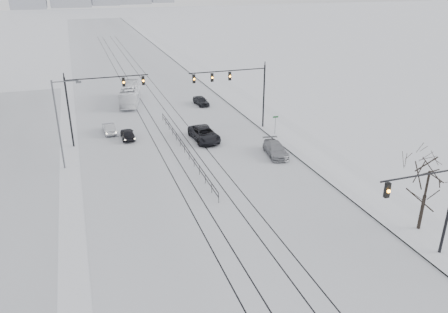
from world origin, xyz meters
TOP-DOWN VIEW (x-y plane):
  - road at (0.00, 60.00)m, footprint 22.00×260.00m
  - sidewalk_east at (13.50, 60.00)m, footprint 5.00×260.00m
  - curb at (11.05, 60.00)m, footprint 0.10×260.00m
  - tram_rails at (-0.00, 40.00)m, footprint 5.30×180.00m
  - traffic_mast_near at (10.79, 6.00)m, footprint 6.10×0.37m
  - traffic_mast_ne at (8.15, 34.99)m, footprint 9.60×0.37m
  - traffic_mast_nw at (-8.52, 36.00)m, footprint 9.10×0.37m
  - street_light_west at (-12.20, 30.00)m, footprint 2.73×0.25m
  - bare_tree at (13.20, 9.00)m, footprint 4.40×4.40m
  - median_fence at (0.00, 30.00)m, footprint 0.06×24.00m
  - street_sign at (11.80, 32.00)m, footprint 0.70×0.06m
  - sedan_sb_inner at (-5.32, 36.40)m, footprint 1.54×3.77m
  - sedan_sb_outer at (-7.23, 39.24)m, footprint 1.49×3.83m
  - sedan_nb_front at (3.13, 32.98)m, footprint 2.91×5.78m
  - sedan_nb_right at (9.13, 26.13)m, footprint 2.59×5.00m
  - sedan_nb_far at (6.90, 47.43)m, footprint 1.92×3.95m
  - box_truck at (-2.90, 51.95)m, footprint 4.36×10.30m

SIDE VIEW (x-z plane):
  - road at x=0.00m, z-range 0.00..0.02m
  - tram_rails at x=0.00m, z-range 0.02..0.03m
  - curb at x=11.05m, z-range 0.00..0.12m
  - sidewalk_east at x=13.50m, z-range 0.00..0.16m
  - median_fence at x=0.00m, z-range 0.03..1.03m
  - sedan_sb_outer at x=-7.23m, z-range 0.00..1.24m
  - sedan_sb_inner at x=-5.32m, z-range 0.00..1.28m
  - sedan_nb_far at x=6.90m, z-range 0.00..1.30m
  - sedan_nb_right at x=9.13m, z-range 0.00..1.38m
  - sedan_nb_front at x=3.13m, z-range 0.00..1.57m
  - box_truck at x=-2.90m, z-range 0.00..2.79m
  - street_sign at x=11.80m, z-range 0.41..2.81m
  - bare_tree at x=13.20m, z-range 1.44..7.54m
  - traffic_mast_near at x=10.79m, z-range 1.06..8.06m
  - street_light_west at x=-12.20m, z-range 0.71..9.71m
  - traffic_mast_nw at x=-8.52m, z-range 1.57..9.57m
  - traffic_mast_ne at x=8.15m, z-range 1.76..9.76m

